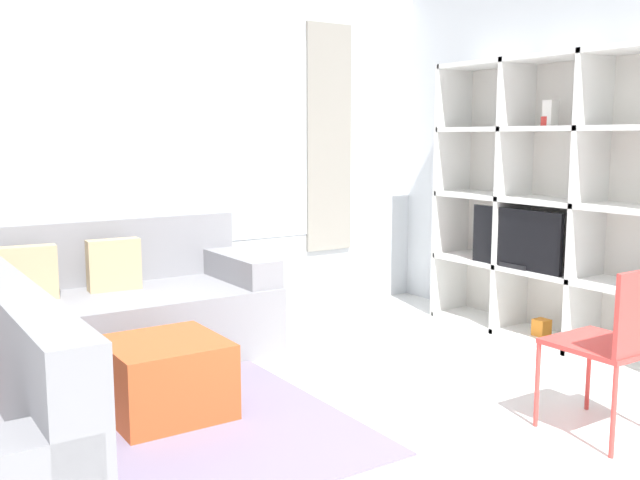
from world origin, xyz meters
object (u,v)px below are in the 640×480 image
Objects in this scene: folding_chair at (620,336)px; ottoman at (165,378)px; couch_main at (103,314)px; shelving_unit at (551,203)px.

ottoman is at bearing -40.67° from folding_chair.
couch_main reaches higher than folding_chair.
ottoman is at bearing -90.13° from couch_main.
ottoman is 2.31m from folding_chair.
ottoman is at bearing 176.71° from shelving_unit.
couch_main is at bearing 156.13° from shelving_unit.
couch_main is 2.48× the size of folding_chair.
shelving_unit is 0.95× the size of couch_main.
folding_chair is at bearing -56.21° from couch_main.
shelving_unit reaches higher than ottoman.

